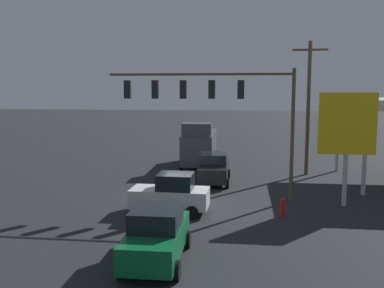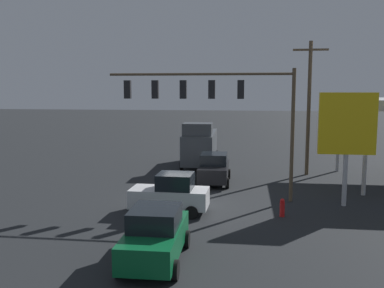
{
  "view_description": "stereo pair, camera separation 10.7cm",
  "coord_description": "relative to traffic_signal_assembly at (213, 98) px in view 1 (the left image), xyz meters",
  "views": [
    {
      "loc": [
        -2.97,
        21.94,
        6.06
      ],
      "look_at": [
        0.0,
        -2.0,
        2.95
      ],
      "focal_mm": 40.0,
      "sensor_mm": 36.0,
      "label": 1
    },
    {
      "loc": [
        -3.08,
        21.92,
        6.06
      ],
      "look_at": [
        0.0,
        -2.0,
        2.95
      ],
      "focal_mm": 40.0,
      "sensor_mm": 36.0,
      "label": 2
    }
  ],
  "objects": [
    {
      "name": "hatchback_crossing",
      "position": [
        1.81,
        2.99,
        -4.61
      ],
      "size": [
        3.85,
        2.05,
        1.97
      ],
      "rotation": [
        0.0,
        0.0,
        -0.03
      ],
      "color": "silver",
      "rests_on": "ground"
    },
    {
      "name": "ground_plane",
      "position": [
        1.24,
        1.24,
        -5.56
      ],
      "size": [
        200.0,
        200.0,
        0.0
      ],
      "primitive_type": "plane",
      "color": "black"
    },
    {
      "name": "traffic_signal_assembly",
      "position": [
        0.0,
        0.0,
        0.0
      ],
      "size": [
        10.07,
        0.43,
        7.15
      ],
      "color": "brown",
      "rests_on": "ground"
    },
    {
      "name": "fire_hydrant",
      "position": [
        -3.58,
        2.96,
        -5.12
      ],
      "size": [
        0.24,
        0.24,
        0.88
      ],
      "color": "red",
      "rests_on": "ground"
    },
    {
      "name": "sedan_far",
      "position": [
        0.23,
        -4.03,
        -4.61
      ],
      "size": [
        2.1,
        4.42,
        1.93
      ],
      "rotation": [
        0.0,
        0.0,
        1.58
      ],
      "color": "black",
      "rests_on": "ground"
    },
    {
      "name": "utility_pole",
      "position": [
        -6.12,
        -7.57,
        -0.6
      ],
      "size": [
        2.4,
        0.26,
        9.34
      ],
      "color": "brown",
      "rests_on": "ground"
    },
    {
      "name": "delivery_truck",
      "position": [
        1.77,
        -9.76,
        -3.86
      ],
      "size": [
        2.67,
        6.85,
        3.58
      ],
      "rotation": [
        0.0,
        0.0,
        1.59
      ],
      "color": "#474C51",
      "rests_on": "ground"
    },
    {
      "name": "price_sign",
      "position": [
        -6.94,
        0.57,
        -1.43
      ],
      "size": [
        2.88,
        0.27,
        5.88
      ],
      "color": "#B7B7BC",
      "rests_on": "ground"
    },
    {
      "name": "sedan_waiting",
      "position": [
        1.3,
        8.95,
        -4.61
      ],
      "size": [
        2.1,
        4.42,
        1.93
      ],
      "rotation": [
        0.0,
        0.0,
        1.58
      ],
      "color": "#0C592D",
      "rests_on": "ground"
    }
  ]
}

